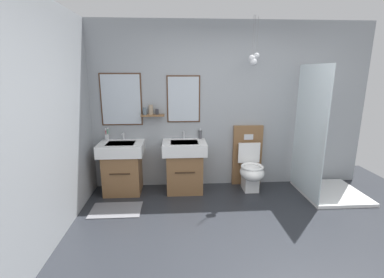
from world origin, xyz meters
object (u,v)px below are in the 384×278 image
vanity_sink_right (184,165)px  soap_dispenser (200,134)px  vanity_sink_left (123,166)px  toothbrush_cup (107,136)px  shower_tray (322,169)px  toilet (249,166)px

vanity_sink_right → soap_dispenser: 0.55m
vanity_sink_left → toothbrush_cup: bearing=143.7°
soap_dispenser → vanity_sink_right: bearing=-143.4°
vanity_sink_left → soap_dispenser: soap_dispenser is taller
vanity_sink_right → shower_tray: (2.07, -0.30, -0.01)m
shower_tray → soap_dispenser: bearing=164.7°
toothbrush_cup → shower_tray: bearing=-8.4°
toothbrush_cup → vanity_sink_left: bearing=-36.3°
soap_dispenser → toothbrush_cup: bearing=-179.6°
vanity_sink_left → vanity_sink_right: same height
soap_dispenser → shower_tray: bearing=-15.3°
soap_dispenser → toilet: bearing=-12.3°
toothbrush_cup → shower_tray: size_ratio=0.11×
vanity_sink_left → shower_tray: shower_tray is taller
vanity_sink_left → toilet: size_ratio=0.80×
vanity_sink_right → soap_dispenser: bearing=36.6°
toothbrush_cup → shower_tray: (3.29, -0.49, -0.43)m
vanity_sink_left → soap_dispenser: 1.32m
toilet → shower_tray: 1.08m
toothbrush_cup → soap_dispenser: size_ratio=1.21×
vanity_sink_left → toilet: toilet is taller
soap_dispenser → shower_tray: size_ratio=0.09×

